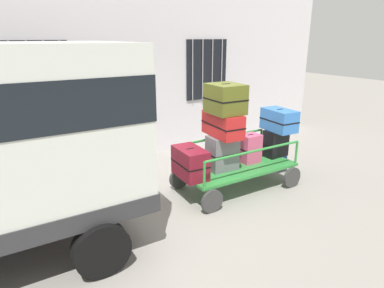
# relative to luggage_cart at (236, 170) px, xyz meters

# --- Properties ---
(ground_plane) EXTENTS (40.00, 40.00, 0.00)m
(ground_plane) POSITION_rel_luggage_cart_xyz_m (-1.12, 0.18, -0.38)
(ground_plane) COLOR gray
(building_wall) EXTENTS (12.00, 0.38, 5.00)m
(building_wall) POSITION_rel_luggage_cart_xyz_m (-1.12, 2.83, 2.12)
(building_wall) COLOR silver
(building_wall) RESTS_ON ground
(luggage_cart) EXTENTS (2.30, 1.17, 0.46)m
(luggage_cart) POSITION_rel_luggage_cart_xyz_m (0.00, 0.00, 0.00)
(luggage_cart) COLOR #2D8438
(luggage_cart) RESTS_ON ground
(cart_railing) EXTENTS (2.18, 1.04, 0.46)m
(cart_railing) POSITION_rel_luggage_cart_xyz_m (0.00, -0.00, 0.46)
(cart_railing) COLOR #2D8438
(cart_railing) RESTS_ON luggage_cart
(suitcase_left_bottom) EXTENTS (0.45, 0.74, 0.53)m
(suitcase_left_bottom) POSITION_rel_luggage_cart_xyz_m (-1.03, 0.01, 0.34)
(suitcase_left_bottom) COLOR maroon
(suitcase_left_bottom) RESTS_ON luggage_cart
(suitcase_midleft_bottom) EXTENTS (0.55, 0.40, 0.65)m
(suitcase_midleft_bottom) POSITION_rel_luggage_cart_xyz_m (-0.34, 0.00, 0.40)
(suitcase_midleft_bottom) COLOR slate
(suitcase_midleft_bottom) RESTS_ON luggage_cart
(suitcase_midleft_middle) EXTENTS (0.46, 0.88, 0.42)m
(suitcase_midleft_middle) POSITION_rel_luggage_cart_xyz_m (-0.34, 0.01, 0.94)
(suitcase_midleft_middle) COLOR #B21E1E
(suitcase_midleft_middle) RESTS_ON suitcase_midleft_bottom
(suitcase_midleft_top) EXTENTS (0.56, 0.65, 0.52)m
(suitcase_midleft_top) POSITION_rel_luggage_cart_xyz_m (-0.34, -0.04, 1.41)
(suitcase_midleft_top) COLOR #4C5119
(suitcase_midleft_top) RESTS_ON suitcase_midleft_middle
(suitcase_center_bottom) EXTENTS (0.39, 0.32, 0.56)m
(suitcase_center_bottom) POSITION_rel_luggage_cart_xyz_m (0.34, 0.02, 0.36)
(suitcase_center_bottom) COLOR #CC4C72
(suitcase_center_bottom) RESTS_ON luggage_cart
(suitcase_midright_bottom) EXTENTS (0.51, 0.34, 0.56)m
(suitcase_midright_bottom) POSITION_rel_luggage_cart_xyz_m (1.03, 0.02, 0.36)
(suitcase_midright_bottom) COLOR black
(suitcase_midright_bottom) RESTS_ON luggage_cart
(suitcase_midright_middle) EXTENTS (0.46, 0.74, 0.43)m
(suitcase_midright_middle) POSITION_rel_luggage_cart_xyz_m (1.03, -0.02, 0.85)
(suitcase_midright_middle) COLOR #3372C6
(suitcase_midright_middle) RESTS_ON suitcase_midright_bottom
(backpack) EXTENTS (0.27, 0.22, 0.44)m
(backpack) POSITION_rel_luggage_cart_xyz_m (1.46, 0.21, -0.16)
(backpack) COLOR navy
(backpack) RESTS_ON ground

